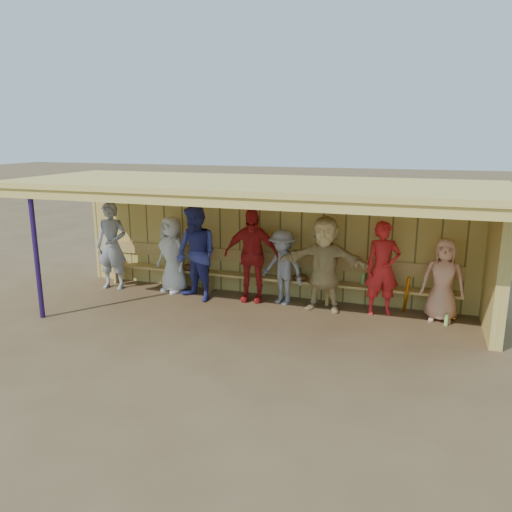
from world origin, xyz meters
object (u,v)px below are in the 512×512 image
at_px(player_a, 112,246).
at_px(player_g, 382,269).
at_px(player_f, 324,264).
at_px(player_h, 443,280).
at_px(player_b, 172,254).
at_px(bench, 268,272).
at_px(player_d, 251,255).
at_px(player_e, 283,267).
at_px(player_c, 196,254).

xyz_separation_m(player_a, player_g, (5.73, 0.20, -0.07)).
distance_m(player_f, player_h, 2.15).
relative_size(player_b, bench, 0.22).
distance_m(player_b, player_d, 1.80).
bearing_deg(player_a, player_b, 1.52).
height_order(player_d, player_g, player_d).
relative_size(player_f, player_g, 1.04).
bearing_deg(player_e, player_b, -157.56).
xyz_separation_m(player_b, player_e, (2.45, -0.01, -0.07)).
xyz_separation_m(player_a, player_b, (1.36, 0.20, -0.13)).
distance_m(player_h, bench, 3.42).
distance_m(player_c, player_h, 4.73).
bearing_deg(player_g, player_d, 162.94).
distance_m(player_a, player_d, 3.16).
height_order(player_a, player_c, player_c).
relative_size(player_a, player_h, 1.26).
distance_m(player_e, player_g, 1.93).
distance_m(player_d, player_g, 2.58).
bearing_deg(player_g, player_a, 164.44).
bearing_deg(player_e, player_a, -154.47).
bearing_deg(player_g, player_e, 162.78).
bearing_deg(player_a, player_g, -4.83).
bearing_deg(bench, player_f, -18.87).
xyz_separation_m(player_h, bench, (-3.40, 0.31, -0.23)).
bearing_deg(player_h, player_e, -175.87).
xyz_separation_m(player_d, player_h, (3.65, 0.02, -0.19)).
bearing_deg(player_h, player_d, -175.73).
distance_m(player_f, player_g, 1.08).
bearing_deg(player_g, player_f, 169.08).
bearing_deg(player_e, player_g, 23.03).
distance_m(player_a, player_f, 4.66).
xyz_separation_m(player_d, player_e, (0.65, 0.01, -0.20)).
relative_size(player_d, player_g, 1.07).
xyz_separation_m(player_b, player_c, (0.72, -0.33, 0.14)).
bearing_deg(player_g, player_c, 167.64).
relative_size(player_d, player_e, 1.26).
bearing_deg(player_e, player_h, 22.91).
xyz_separation_m(player_e, player_h, (2.99, 0.01, 0.01)).
xyz_separation_m(player_b, player_d, (1.79, -0.02, 0.12)).
xyz_separation_m(player_e, bench, (-0.41, 0.32, -0.22)).
height_order(player_e, player_h, player_h).
height_order(player_b, player_h, player_b).
height_order(player_d, player_h, player_d).
height_order(player_h, bench, player_h).
xyz_separation_m(player_c, player_f, (2.58, 0.21, -0.05)).
bearing_deg(player_h, bench, 178.79).
xyz_separation_m(player_f, player_h, (2.14, 0.12, -0.16)).
distance_m(player_b, player_g, 4.37).
distance_m(player_e, bench, 0.56).
relative_size(player_e, player_h, 0.99).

